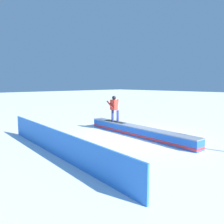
# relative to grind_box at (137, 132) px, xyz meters

# --- Properties ---
(ground_plane) EXTENTS (120.00, 120.00, 0.00)m
(ground_plane) POSITION_rel_grind_box_xyz_m (0.00, 0.00, -0.22)
(ground_plane) COLOR white
(grind_box) EXTENTS (6.90, 1.24, 0.49)m
(grind_box) POSITION_rel_grind_box_xyz_m (0.00, 0.00, 0.00)
(grind_box) COLOR blue
(grind_box) RESTS_ON ground_plane
(snowboarder) EXTENTS (1.54, 0.44, 1.44)m
(snowboarder) POSITION_rel_grind_box_xyz_m (1.83, -0.17, 1.04)
(snowboarder) COLOR black
(snowboarder) RESTS_ON grind_box
(safety_fence) EXTENTS (8.89, 0.86, 0.96)m
(safety_fence) POSITION_rel_grind_box_xyz_m (0.00, 4.54, 0.25)
(safety_fence) COLOR blue
(safety_fence) RESTS_ON ground_plane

